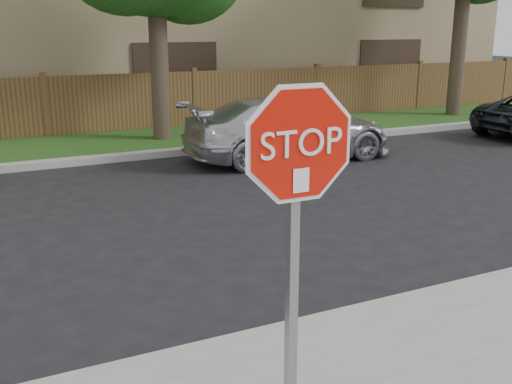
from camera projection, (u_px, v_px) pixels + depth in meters
ground at (217, 346)px, 5.47m from camera, size 90.00×90.00×0.00m
far_curb at (69, 162)px, 12.52m from camera, size 70.00×0.30×0.15m
grass_strip at (58, 149)px, 13.95m from camera, size 70.00×3.00×0.12m
fence at (46, 109)px, 15.14m from camera, size 70.00×0.12×1.60m
apartment_building at (15, 3)px, 19.26m from camera, size 35.20×9.20×7.20m
stop_sign at (297, 195)px, 3.68m from camera, size 1.01×0.13×2.55m
sedan_right at (289, 129)px, 12.96m from camera, size 4.69×2.08×1.34m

